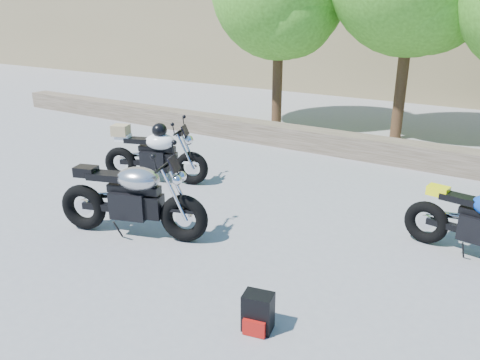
# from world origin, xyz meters

# --- Properties ---
(ground) EXTENTS (90.00, 90.00, 0.00)m
(ground) POSITION_xyz_m (0.00, 0.00, 0.00)
(ground) COLOR gray
(ground) RESTS_ON ground
(stone_wall) EXTENTS (22.00, 0.55, 0.50)m
(stone_wall) POSITION_xyz_m (0.00, 5.50, 0.25)
(stone_wall) COLOR #4D4333
(stone_wall) RESTS_ON ground
(silver_bike) EXTENTS (2.27, 0.98, 1.17)m
(silver_bike) POSITION_xyz_m (-0.94, -0.11, 0.57)
(silver_bike) COLOR black
(silver_bike) RESTS_ON ground
(white_bike) EXTENTS (2.03, 0.94, 1.17)m
(white_bike) POSITION_xyz_m (-2.26, 1.81, 0.57)
(white_bike) COLOR black
(white_bike) RESTS_ON ground
(backpack) EXTENTS (0.35, 0.31, 0.42)m
(backpack) POSITION_xyz_m (1.71, -1.03, 0.20)
(backpack) COLOR black
(backpack) RESTS_ON ground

